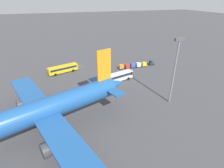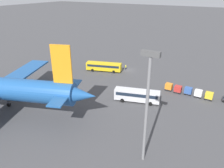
% 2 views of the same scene
% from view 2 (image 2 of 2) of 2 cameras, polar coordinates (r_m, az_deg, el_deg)
% --- Properties ---
extents(ground_plane, '(600.00, 600.00, 0.00)m').
position_cam_2_polar(ground_plane, '(78.87, 4.26, 3.63)').
color(ground_plane, '#424244').
extents(shuttle_bus_near, '(12.62, 6.32, 3.02)m').
position_cam_2_polar(shuttle_bus_near, '(77.34, -2.15, 4.70)').
color(shuttle_bus_near, gold).
rests_on(shuttle_bus_near, ground).
extents(shuttle_bus_far, '(11.87, 5.60, 3.27)m').
position_cam_2_polar(shuttle_bus_far, '(56.74, 6.54, -2.82)').
color(shuttle_bus_far, silver).
rests_on(shuttle_bus_far, ground).
extents(worker_person, '(0.38, 0.38, 1.74)m').
position_cam_2_polar(worker_person, '(79.23, 3.59, 4.42)').
color(worker_person, '#1E1E2D').
rests_on(worker_person, ground).
extents(cargo_cart_yellow, '(2.03, 1.72, 2.06)m').
position_cam_2_polar(cargo_cart_yellow, '(63.12, 24.03, -2.77)').
color(cargo_cart_yellow, '#38383D').
rests_on(cargo_cart_yellow, ground).
extents(cargo_cart_white, '(2.03, 1.72, 2.06)m').
position_cam_2_polar(cargo_cart_white, '(63.40, 21.63, -2.23)').
color(cargo_cart_white, '#38383D').
rests_on(cargo_cart_white, ground).
extents(cargo_cart_blue, '(2.03, 1.72, 2.06)m').
position_cam_2_polar(cargo_cart_blue, '(63.97, 19.29, -1.62)').
color(cargo_cart_blue, '#38383D').
rests_on(cargo_cart_blue, ground).
extents(cargo_cart_red, '(2.03, 1.72, 2.06)m').
position_cam_2_polar(cargo_cart_red, '(64.06, 16.85, -1.24)').
color(cargo_cart_red, '#38383D').
rests_on(cargo_cart_red, ground).
extents(cargo_cart_orange, '(2.03, 1.72, 2.06)m').
position_cam_2_polar(cargo_cart_orange, '(64.97, 14.62, -0.61)').
color(cargo_cart_orange, '#38383D').
rests_on(cargo_cart_orange, ground).
extents(light_pole, '(2.80, 0.70, 19.36)m').
position_cam_2_polar(light_pole, '(33.79, 9.22, -4.05)').
color(light_pole, slate).
rests_on(light_pole, ground).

